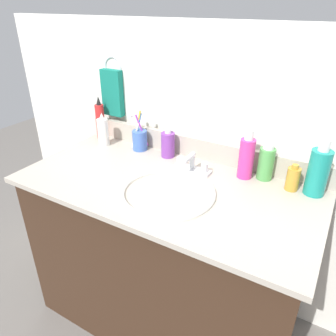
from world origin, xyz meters
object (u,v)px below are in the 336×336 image
at_px(bottle_toner_green, 266,163).
at_px(bottle_lotion_white, 103,131).
at_px(bottle_cream_purple, 168,144).
at_px(cup_blue_plastic, 140,139).
at_px(hand_towel, 112,93).
at_px(bottle_oil_amber, 293,179).
at_px(bottle_spray_red, 100,120).
at_px(bottle_mouthwash_teal, 318,171).
at_px(faucet, 191,165).
at_px(bottle_soap_pink, 246,157).

xyz_separation_m(bottle_toner_green, bottle_lotion_white, (-0.75, -0.06, 0.00)).
xyz_separation_m(bottle_cream_purple, bottle_toner_green, (0.42, 0.02, 0.01)).
bearing_deg(bottle_cream_purple, cup_blue_plastic, -179.27).
distance_m(hand_towel, bottle_oil_amber, 0.91).
xyz_separation_m(bottle_spray_red, cup_blue_plastic, (0.25, -0.02, -0.04)).
relative_size(bottle_mouthwash_teal, bottle_lotion_white, 1.30).
relative_size(bottle_spray_red, cup_blue_plastic, 1.12).
bearing_deg(bottle_cream_purple, bottle_mouthwash_teal, -0.31).
bearing_deg(hand_towel, bottle_cream_purple, -12.44).
bearing_deg(cup_blue_plastic, hand_towel, 158.68).
xyz_separation_m(faucet, cup_blue_plastic, (-0.30, 0.07, 0.03)).
height_order(hand_towel, bottle_lotion_white, hand_towel).
bearing_deg(faucet, cup_blue_plastic, 166.46).
height_order(bottle_cream_purple, bottle_lotion_white, bottle_lotion_white).
height_order(bottle_cream_purple, bottle_oil_amber, bottle_cream_purple).
xyz_separation_m(faucet, bottle_spray_red, (-0.55, 0.10, 0.06)).
height_order(bottle_spray_red, bottle_lotion_white, bottle_spray_red).
bearing_deg(faucet, bottle_lotion_white, 176.56).
bearing_deg(bottle_lotion_white, bottle_oil_amber, 2.03).
xyz_separation_m(bottle_mouthwash_teal, bottle_oil_amber, (-0.08, -0.01, -0.04)).
bearing_deg(bottle_toner_green, faucet, -161.17).
height_order(hand_towel, bottle_spray_red, hand_towel).
xyz_separation_m(faucet, bottle_toner_green, (0.27, 0.09, 0.04)).
bearing_deg(bottle_cream_purple, bottle_oil_amber, -1.67).
distance_m(bottle_toner_green, cup_blue_plastic, 0.58).
relative_size(faucet, bottle_lotion_white, 1.00).
bearing_deg(bottle_oil_amber, bottle_lotion_white, -177.97).
xyz_separation_m(hand_towel, bottle_spray_red, (-0.04, -0.06, -0.13)).
distance_m(bottle_oil_amber, bottle_lotion_white, 0.86).
bearing_deg(bottle_spray_red, bottle_mouthwash_teal, -1.33).
xyz_separation_m(bottle_soap_pink, bottle_oil_amber, (0.18, -0.01, -0.04)).
bearing_deg(bottle_soap_pink, bottle_lotion_white, -176.95).
bearing_deg(hand_towel, bottle_spray_red, -125.63).
bearing_deg(bottle_mouthwash_teal, faucet, -171.05).
distance_m(bottle_toner_green, bottle_lotion_white, 0.75).
bearing_deg(bottle_soap_pink, bottle_toner_green, 21.21).
bearing_deg(bottle_mouthwash_teal, bottle_soap_pink, -178.53).
distance_m(hand_towel, bottle_cream_purple, 0.40).
height_order(bottle_mouthwash_teal, bottle_lotion_white, bottle_mouthwash_teal).
distance_m(bottle_lotion_white, cup_blue_plastic, 0.18).
height_order(hand_towel, bottle_mouthwash_teal, hand_towel).
relative_size(bottle_cream_purple, bottle_mouthwash_teal, 0.61).
bearing_deg(bottle_mouthwash_teal, bottle_cream_purple, 179.69).
xyz_separation_m(bottle_cream_purple, bottle_oil_amber, (0.53, -0.02, -0.01)).
distance_m(hand_towel, bottle_lotion_white, 0.20).
distance_m(bottle_mouthwash_teal, bottle_lotion_white, 0.94).
distance_m(hand_towel, bottle_soap_pink, 0.73).
relative_size(hand_towel, bottle_soap_pink, 1.11).
height_order(hand_towel, bottle_soap_pink, hand_towel).
bearing_deg(bottle_toner_green, hand_towel, 175.51).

